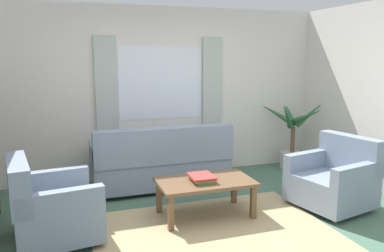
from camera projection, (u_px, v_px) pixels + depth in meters
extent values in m
plane|color=#476B56|center=(213.00, 233.00, 4.11)|extent=(6.24, 6.24, 0.00)
cube|color=silver|center=(160.00, 93.00, 5.99)|extent=(5.32, 0.12, 2.60)
cube|color=white|center=(161.00, 83.00, 5.90)|extent=(1.30, 0.01, 1.10)
cube|color=#B2BCB2|center=(106.00, 85.00, 5.61)|extent=(0.32, 0.06, 1.40)
cube|color=#B2BCB2|center=(212.00, 82.00, 6.14)|extent=(0.32, 0.06, 1.40)
cube|color=tan|center=(213.00, 232.00, 4.11)|extent=(2.51, 1.78, 0.01)
cube|color=gray|center=(160.00, 170.00, 5.53)|extent=(1.90, 0.80, 0.38)
cube|color=gray|center=(165.00, 145.00, 5.15)|extent=(1.90, 0.20, 0.48)
cube|color=gray|center=(216.00, 144.00, 5.75)|extent=(0.16, 0.80, 0.24)
cube|color=gray|center=(97.00, 154.00, 5.20)|extent=(0.16, 0.80, 0.24)
cylinder|color=brown|center=(208.00, 173.00, 6.11)|extent=(0.06, 0.06, 0.06)
cylinder|color=brown|center=(98.00, 184.00, 5.58)|extent=(0.06, 0.06, 0.06)
cylinder|color=brown|center=(223.00, 185.00, 5.55)|extent=(0.06, 0.06, 0.06)
cylinder|color=brown|center=(102.00, 198.00, 5.02)|extent=(0.06, 0.06, 0.06)
cube|color=gray|center=(57.00, 218.00, 3.91)|extent=(0.91, 0.95, 0.36)
cube|color=gray|center=(18.00, 184.00, 3.69)|extent=(0.30, 0.86, 0.46)
cube|color=gray|center=(61.00, 202.00, 3.54)|extent=(0.81, 0.23, 0.22)
cube|color=gray|center=(51.00, 180.00, 4.17)|extent=(0.81, 0.23, 0.22)
cylinder|color=brown|center=(97.00, 244.00, 3.79)|extent=(0.05, 0.05, 0.06)
cylinder|color=brown|center=(83.00, 219.00, 4.39)|extent=(0.05, 0.05, 0.06)
cylinder|color=brown|center=(22.00, 230.00, 4.10)|extent=(0.05, 0.05, 0.06)
cube|color=gray|center=(330.00, 189.00, 4.75)|extent=(0.96, 0.99, 0.36)
cube|color=gray|center=(350.00, 153.00, 4.84)|extent=(0.36, 0.86, 0.46)
cube|color=gray|center=(309.00, 160.00, 5.00)|extent=(0.81, 0.29, 0.22)
cube|color=gray|center=(358.00, 174.00, 4.39)|extent=(0.81, 0.29, 0.22)
cylinder|color=brown|center=(290.00, 202.00, 4.91)|extent=(0.05, 0.05, 0.06)
cylinder|color=brown|center=(335.00, 221.00, 4.34)|extent=(0.05, 0.05, 0.06)
cylinder|color=brown|center=(325.00, 193.00, 5.23)|extent=(0.05, 0.05, 0.06)
cylinder|color=brown|center=(370.00, 209.00, 4.66)|extent=(0.05, 0.05, 0.06)
cube|color=brown|center=(205.00, 182.00, 4.46)|extent=(1.10, 0.64, 0.04)
cube|color=brown|center=(171.00, 214.00, 4.10)|extent=(0.06, 0.06, 0.40)
cube|color=brown|center=(253.00, 203.00, 4.41)|extent=(0.06, 0.06, 0.40)
cube|color=brown|center=(159.00, 197.00, 4.59)|extent=(0.06, 0.06, 0.40)
cube|color=brown|center=(234.00, 188.00, 4.90)|extent=(0.06, 0.06, 0.40)
cube|color=#387F4C|center=(201.00, 180.00, 4.43)|extent=(0.20, 0.33, 0.02)
cube|color=gold|center=(202.00, 178.00, 4.42)|extent=(0.24, 0.30, 0.02)
cube|color=#B23833|center=(202.00, 176.00, 4.42)|extent=(0.27, 0.33, 0.03)
cylinder|color=#B7B2A8|center=(292.00, 160.00, 6.43)|extent=(0.38, 0.38, 0.29)
cylinder|color=brown|center=(293.00, 139.00, 6.37)|extent=(0.07, 0.07, 0.43)
cone|color=#2D6638|center=(310.00, 114.00, 6.36)|extent=(0.53, 0.15, 0.45)
cone|color=#2D6638|center=(290.00, 114.00, 6.55)|extent=(0.21, 0.48, 0.40)
cone|color=#2D6638|center=(276.00, 113.00, 6.41)|extent=(0.43, 0.51, 0.37)
cone|color=#2D6638|center=(287.00, 116.00, 6.03)|extent=(0.46, 0.43, 0.51)
cone|color=#2D6638|center=(308.00, 116.00, 6.00)|extent=(0.15, 0.64, 0.36)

